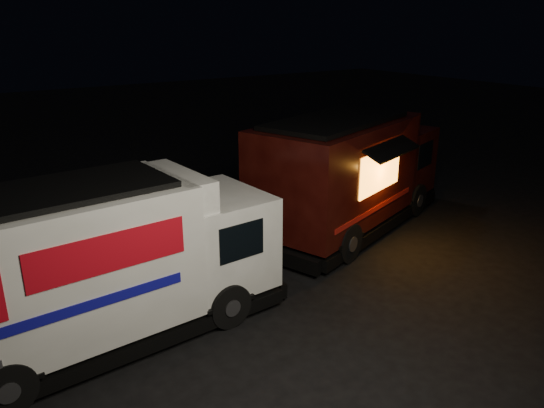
{
  "coord_description": "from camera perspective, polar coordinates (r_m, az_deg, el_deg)",
  "views": [
    {
      "loc": [
        -5.97,
        -8.23,
        5.7
      ],
      "look_at": [
        0.99,
        2.0,
        1.36
      ],
      "focal_mm": 35.0,
      "sensor_mm": 36.0,
      "label": 1
    }
  ],
  "objects": [
    {
      "name": "ground",
      "position": [
        11.65,
        1.54,
        -9.96
      ],
      "size": [
        80.0,
        80.0,
        0.0
      ],
      "primitive_type": "plane",
      "color": "black",
      "rests_on": "ground"
    },
    {
      "name": "white_truck",
      "position": [
        10.08,
        -17.44,
        -5.99
      ],
      "size": [
        6.92,
        2.73,
        3.08
      ],
      "primitive_type": null,
      "rotation": [
        0.0,
        0.0,
        0.06
      ],
      "color": "white",
      "rests_on": "ground"
    },
    {
      "name": "red_truck",
      "position": [
        15.07,
        8.48,
        3.48
      ],
      "size": [
        7.49,
        4.67,
        3.27
      ],
      "primitive_type": null,
      "rotation": [
        0.0,
        0.0,
        0.32
      ],
      "color": "#3D0F0B",
      "rests_on": "ground"
    }
  ]
}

